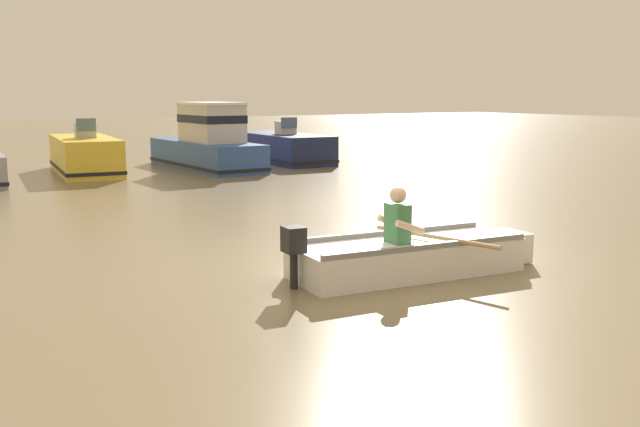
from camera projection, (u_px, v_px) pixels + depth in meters
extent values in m
plane|color=#7A6B4C|center=(366.00, 267.00, 10.17)|extent=(120.00, 120.00, 0.00)
cube|color=white|center=(406.00, 258.00, 9.74)|extent=(3.19, 1.40, 0.44)
cube|color=white|center=(508.00, 246.00, 10.50)|extent=(0.46, 0.64, 0.42)
cube|color=gray|center=(387.00, 233.00, 10.15)|extent=(3.03, 0.37, 0.08)
cube|color=gray|center=(429.00, 247.00, 9.25)|extent=(3.03, 0.37, 0.08)
cube|color=white|center=(400.00, 245.00, 9.66)|extent=(0.38, 1.03, 0.06)
cylinder|color=black|center=(294.00, 267.00, 9.00)|extent=(0.11, 0.11, 0.54)
cube|color=black|center=(294.00, 239.00, 8.95)|extent=(0.27, 0.30, 0.32)
cube|color=#3F7F4C|center=(398.00, 223.00, 9.59)|extent=(0.25, 0.36, 0.52)
sphere|color=beige|center=(398.00, 195.00, 9.53)|extent=(0.22, 0.22, 0.22)
cylinder|color=beige|center=(392.00, 222.00, 9.81)|extent=(0.43, 0.13, 0.23)
cylinder|color=beige|center=(410.00, 227.00, 9.42)|extent=(0.43, 0.13, 0.23)
cylinder|color=tan|center=(435.00, 237.00, 9.71)|extent=(0.49, 1.97, 0.06)
cube|color=gold|center=(85.00, 155.00, 21.96)|extent=(2.13, 4.72, 1.08)
cube|color=black|center=(86.00, 167.00, 22.02)|extent=(2.17, 4.76, 0.10)
cube|color=#B2ADA3|center=(85.00, 130.00, 21.54)|extent=(0.61, 0.56, 0.44)
cube|color=slate|center=(86.00, 125.00, 21.27)|extent=(0.56, 0.11, 0.36)
cube|color=#2D519E|center=(206.00, 155.00, 23.41)|extent=(1.78, 5.48, 0.87)
cube|color=black|center=(206.00, 163.00, 23.45)|extent=(1.82, 5.52, 0.10)
cube|color=beige|center=(212.00, 123.00, 22.84)|extent=(1.36, 2.31, 1.16)
cube|color=black|center=(211.00, 119.00, 22.81)|extent=(1.39, 2.34, 0.24)
cube|color=white|center=(211.00, 103.00, 22.73)|extent=(1.42, 2.43, 0.08)
cube|color=#19234C|center=(281.00, 148.00, 25.61)|extent=(1.96, 5.08, 0.98)
cube|color=black|center=(281.00, 157.00, 25.67)|extent=(2.00, 5.12, 0.10)
cube|color=beige|center=(286.00, 128.00, 25.18)|extent=(0.63, 0.53, 0.44)
cube|color=slate|center=(289.00, 123.00, 24.92)|extent=(0.61, 0.07, 0.36)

